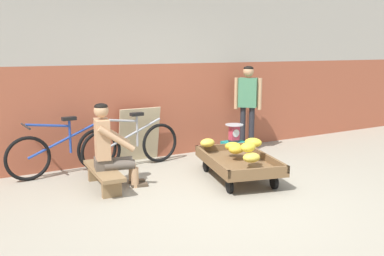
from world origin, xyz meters
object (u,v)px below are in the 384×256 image
at_px(vendor_seated, 109,146).
at_px(customer_adult, 248,99).
at_px(low_bench, 104,174).
at_px(bicycle_near_left, 64,151).
at_px(banana_cart, 238,163).
at_px(weighing_scale, 234,133).
at_px(bicycle_far_left, 132,145).
at_px(sign_board, 139,134).
at_px(plastic_crate, 234,150).

relative_size(vendor_seated, customer_adult, 0.75).
height_order(low_bench, vendor_seated, vendor_seated).
bearing_deg(bicycle_near_left, banana_cart, -34.90).
distance_m(bicycle_near_left, customer_adult, 3.31).
bearing_deg(customer_adult, weighing_scale, -145.34).
bearing_deg(customer_adult, bicycle_far_left, 179.98).
height_order(banana_cart, bicycle_far_left, bicycle_far_left).
xyz_separation_m(weighing_scale, sign_board, (-1.42, 0.68, -0.01)).
relative_size(vendor_seated, weighing_scale, 3.80).
bearing_deg(bicycle_near_left, customer_adult, -1.70).
bearing_deg(bicycle_far_left, vendor_seated, -128.07).
relative_size(low_bench, weighing_scale, 3.73).
distance_m(banana_cart, plastic_crate, 1.15).
bearing_deg(bicycle_far_left, bicycle_near_left, 174.62).
bearing_deg(customer_adult, low_bench, -165.23).
distance_m(vendor_seated, bicycle_near_left, 1.00).
height_order(plastic_crate, customer_adult, customer_adult).
bearing_deg(sign_board, plastic_crate, -25.68).
relative_size(banana_cart, low_bench, 1.43).
distance_m(banana_cart, vendor_seated, 1.81).
relative_size(banana_cart, vendor_seated, 1.40).
xyz_separation_m(weighing_scale, bicycle_far_left, (-1.68, 0.39, -0.10)).
bearing_deg(plastic_crate, vendor_seated, -169.92).
height_order(plastic_crate, bicycle_near_left, bicycle_near_left).
bearing_deg(bicycle_far_left, weighing_scale, -12.98).
bearing_deg(vendor_seated, plastic_crate, 10.08).
height_order(banana_cart, low_bench, banana_cart).
bearing_deg(low_bench, sign_board, 48.06).
relative_size(banana_cart, weighing_scale, 5.34).
height_order(weighing_scale, bicycle_far_left, bicycle_far_left).
relative_size(weighing_scale, sign_board, 0.34).
relative_size(low_bench, plastic_crate, 3.10).
relative_size(vendor_seated, bicycle_near_left, 0.69).
bearing_deg(banana_cart, low_bench, 161.90).
relative_size(vendor_seated, sign_board, 1.28).
bearing_deg(sign_board, weighing_scale, -25.72).
bearing_deg(weighing_scale, vendor_seated, -169.94).
xyz_separation_m(low_bench, customer_adult, (2.94, 0.78, 0.75)).
xyz_separation_m(banana_cart, bicycle_near_left, (-2.08, 1.45, 0.11)).
bearing_deg(banana_cart, bicycle_far_left, 128.10).
bearing_deg(bicycle_near_left, low_bench, -70.49).
height_order(low_bench, sign_board, sign_board).
relative_size(plastic_crate, bicycle_far_left, 0.22).
distance_m(plastic_crate, bicycle_far_left, 1.73).
bearing_deg(sign_board, vendor_seated, -128.83).
xyz_separation_m(banana_cart, weighing_scale, (0.61, 0.97, 0.21)).
bearing_deg(bicycle_far_left, banana_cart, -51.90).
height_order(weighing_scale, customer_adult, customer_adult).
distance_m(bicycle_near_left, bicycle_far_left, 1.02).
height_order(vendor_seated, customer_adult, customer_adult).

